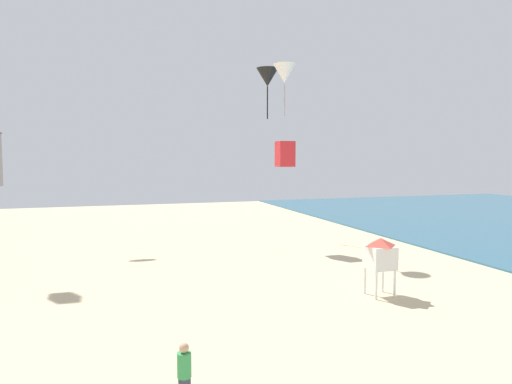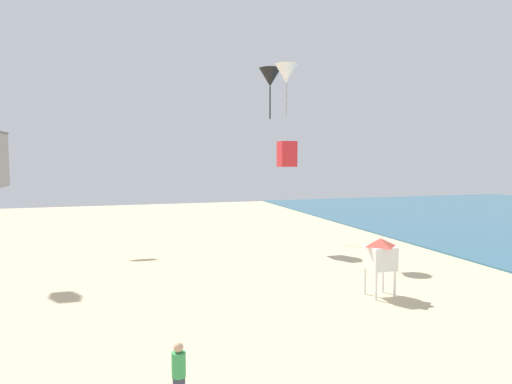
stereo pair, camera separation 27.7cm
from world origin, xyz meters
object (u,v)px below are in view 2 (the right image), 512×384
Objects in this scene: kite_flyer at (179,372)px; lifeguard_stand at (380,254)px; kite_black_delta_3 at (270,77)px; kite_red_box at (287,154)px; kite_white_delta at (286,74)px.

kite_flyer is 11.63m from lifeguard_stand.
lifeguard_stand is at bearing -92.59° from kite_black_delta_3.
kite_red_box is (-0.06, 11.19, 4.42)m from lifeguard_stand.
kite_black_delta_3 reaches higher than kite_red_box.
kite_white_delta is 0.84× the size of kite_black_delta_3.
lifeguard_stand is 1.53× the size of kite_red_box.
kite_white_delta is 6.99m from kite_black_delta_3.
lifeguard_stand is at bearing -89.69° from kite_red_box.
kite_red_box reaches higher than lifeguard_stand.
lifeguard_stand is 0.78× the size of kite_white_delta.
kite_flyer is 0.42× the size of kite_black_delta_3.
kite_flyer is 20.82m from kite_red_box.
lifeguard_stand is 13.94m from kite_white_delta.
kite_flyer is 0.50× the size of kite_white_delta.
kite_black_delta_3 is at bearing 79.62° from kite_white_delta.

